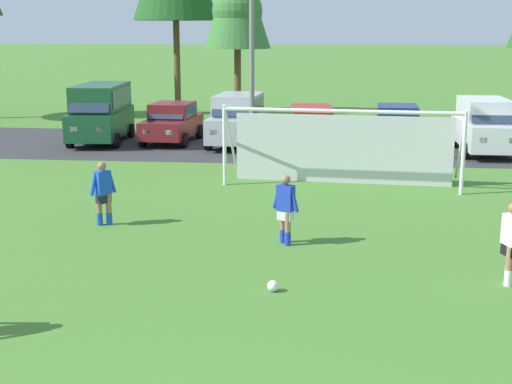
{
  "coord_description": "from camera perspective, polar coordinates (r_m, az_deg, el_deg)",
  "views": [
    {
      "loc": [
        1.6,
        -5.49,
        4.9
      ],
      "look_at": [
        0.12,
        8.86,
        1.55
      ],
      "focal_mm": 49.66,
      "sensor_mm": 36.0,
      "label": 1
    }
  ],
  "objects": [
    {
      "name": "player_winger_left",
      "position": [
        18.3,
        -12.2,
        -0.11
      ],
      "size": [
        0.58,
        0.58,
        1.64
      ],
      "color": "#936B4C",
      "rests_on": "ground"
    },
    {
      "name": "soccer_ball",
      "position": [
        13.6,
        1.37,
        -7.57
      ],
      "size": [
        0.22,
        0.22,
        0.22
      ],
      "color": "white",
      "rests_on": "ground"
    },
    {
      "name": "soccer_goal",
      "position": [
        22.72,
        6.95,
        3.83
      ],
      "size": [
        7.55,
        2.55,
        2.57
      ],
      "color": "white",
      "rests_on": "ground"
    },
    {
      "name": "parked_car_slot_left",
      "position": [
        31.31,
        -6.77,
        5.59
      ],
      "size": [
        2.26,
        4.32,
        1.72
      ],
      "color": "maroon",
      "rests_on": "ground"
    },
    {
      "name": "player_striker_near",
      "position": [
        14.63,
        19.85,
        -3.93
      ],
      "size": [
        0.36,
        0.74,
        1.64
      ],
      "color": "#936B4C",
      "rests_on": "ground"
    },
    {
      "name": "parking_lot_strip",
      "position": [
        30.25,
        2.78,
        3.73
      ],
      "size": [
        52.0,
        8.4,
        0.01
      ],
      "primitive_type": "cube",
      "color": "#333335",
      "rests_on": "ground"
    },
    {
      "name": "player_trailing_back",
      "position": [
        16.31,
        2.39,
        -1.43
      ],
      "size": [
        0.66,
        0.47,
        1.64
      ],
      "color": "#936B4C",
      "rests_on": "ground"
    },
    {
      "name": "ground_plane",
      "position": [
        21.13,
        1.38,
        -0.35
      ],
      "size": [
        400.0,
        400.0,
        0.0
      ],
      "primitive_type": "plane",
      "color": "#477A2D"
    },
    {
      "name": "parked_car_slot_right",
      "position": [
        29.78,
        17.95,
        5.13
      ],
      "size": [
        2.16,
        4.61,
        2.16
      ],
      "color": "silver",
      "rests_on": "ground"
    },
    {
      "name": "parked_car_slot_center_right",
      "position": [
        30.66,
        11.3,
        5.27
      ],
      "size": [
        2.21,
        4.29,
        1.72
      ],
      "color": "navy",
      "rests_on": "ground"
    },
    {
      "name": "parked_car_slot_center",
      "position": [
        29.97,
        4.49,
        5.31
      ],
      "size": [
        2.27,
        4.32,
        1.72
      ],
      "color": "red",
      "rests_on": "ground"
    },
    {
      "name": "parked_car_slot_far_left",
      "position": [
        31.78,
        -12.37,
        6.33
      ],
      "size": [
        2.45,
        4.93,
        2.52
      ],
      "color": "#194C2D",
      "rests_on": "ground"
    },
    {
      "name": "street_lamp",
      "position": [
        25.41,
        0.05,
        11.3
      ],
      "size": [
        2.0,
        0.32,
        7.96
      ],
      "color": "slate",
      "rests_on": "ground"
    },
    {
      "name": "parked_car_slot_center_left",
      "position": [
        30.3,
        -1.47,
        5.88
      ],
      "size": [
        2.35,
        4.71,
        2.16
      ],
      "color": "#B2B2BC",
      "rests_on": "ground"
    }
  ]
}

